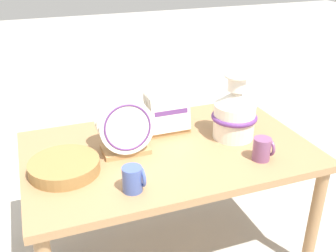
% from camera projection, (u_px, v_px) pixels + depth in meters
% --- Properties ---
extents(ground_plane, '(14.00, 14.00, 0.00)m').
position_uv_depth(ground_plane, '(168.00, 248.00, 2.07)').
color(ground_plane, '#B2ADA3').
extents(display_table, '(1.30, 0.81, 0.60)m').
position_uv_depth(display_table, '(168.00, 160.00, 1.84)').
color(display_table, '#9E754C').
rests_on(display_table, ground_plane).
extents(ceramic_vase, '(0.22, 0.22, 0.32)m').
position_uv_depth(ceramic_vase, '(235.00, 112.00, 1.85)').
color(ceramic_vase, white).
rests_on(ceramic_vase, display_table).
extents(dish_rack_round_plates, '(0.24, 0.16, 0.26)m').
position_uv_depth(dish_rack_round_plates, '(125.00, 131.00, 1.72)').
color(dish_rack_round_plates, tan).
rests_on(dish_rack_round_plates, display_table).
extents(dish_rack_square_plates, '(0.21, 0.15, 0.22)m').
position_uv_depth(dish_rack_square_plates, '(167.00, 114.00, 1.93)').
color(dish_rack_square_plates, tan).
rests_on(dish_rack_square_plates, display_table).
extents(wicker_charger_stack, '(0.29, 0.29, 0.05)m').
position_uv_depth(wicker_charger_stack, '(64.00, 167.00, 1.61)').
color(wicker_charger_stack, olive).
rests_on(wicker_charger_stack, display_table).
extents(mug_plum_glaze, '(0.08, 0.08, 0.10)m').
position_uv_depth(mug_plum_glaze, '(263.00, 149.00, 1.69)').
color(mug_plum_glaze, '#7A4770').
rests_on(mug_plum_glaze, display_table).
extents(mug_cobalt_glaze, '(0.08, 0.08, 0.10)m').
position_uv_depth(mug_cobalt_glaze, '(134.00, 179.00, 1.48)').
color(mug_cobalt_glaze, '#42569E').
rests_on(mug_cobalt_glaze, display_table).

